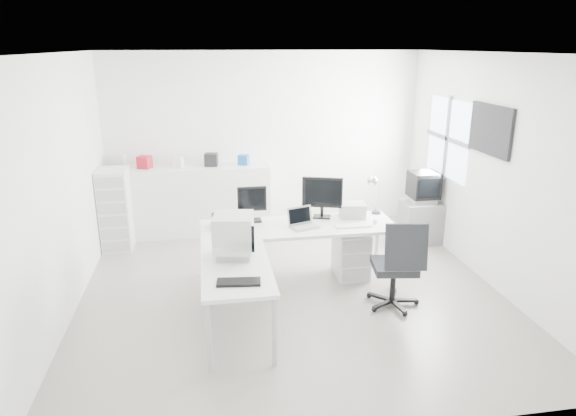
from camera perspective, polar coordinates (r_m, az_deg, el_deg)
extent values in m
cube|color=#B4B1A2|center=(6.39, 0.30, -9.12)|extent=(5.00, 5.00, 0.01)
cube|color=white|center=(5.70, 0.34, 16.88)|extent=(5.00, 5.00, 0.01)
cube|color=silver|center=(8.31, -2.61, 7.42)|extent=(5.00, 0.02, 2.80)
cube|color=silver|center=(6.01, -23.91, 1.88)|extent=(0.02, 5.00, 2.80)
cube|color=silver|center=(6.76, 21.74, 3.77)|extent=(0.02, 5.00, 2.80)
cube|color=silver|center=(6.71, 7.01, -5.07)|extent=(0.40, 0.50, 0.60)
cube|color=black|center=(6.33, -6.56, -1.44)|extent=(0.42, 0.34, 0.14)
cube|color=silver|center=(6.35, 7.23, -1.96)|extent=(0.44, 0.14, 0.02)
sphere|color=silver|center=(6.48, 9.66, -1.48)|extent=(0.06, 0.06, 0.06)
cube|color=#A4A4A4|center=(6.69, 7.19, -0.21)|extent=(0.35, 0.31, 0.18)
cube|color=black|center=(4.87, -5.50, -8.20)|extent=(0.43, 0.21, 0.03)
cube|color=slate|center=(8.03, 14.51, -1.51)|extent=(0.58, 0.47, 0.63)
cube|color=silver|center=(8.20, -9.73, 0.88)|extent=(2.18, 0.54, 1.09)
cube|color=#AB1827|center=(8.09, -15.65, 4.92)|extent=(0.24, 0.23, 0.19)
cube|color=silver|center=(8.05, -12.10, 5.00)|extent=(0.19, 0.17, 0.15)
cube|color=black|center=(8.04, -8.54, 5.33)|extent=(0.22, 0.20, 0.19)
cube|color=#1757A2|center=(8.06, -4.96, 5.35)|extent=(0.19, 0.18, 0.15)
cylinder|color=silver|center=(8.16, -17.73, 4.97)|extent=(0.07, 0.07, 0.22)
cube|color=silver|center=(7.85, -18.62, -0.16)|extent=(0.42, 0.50, 1.19)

